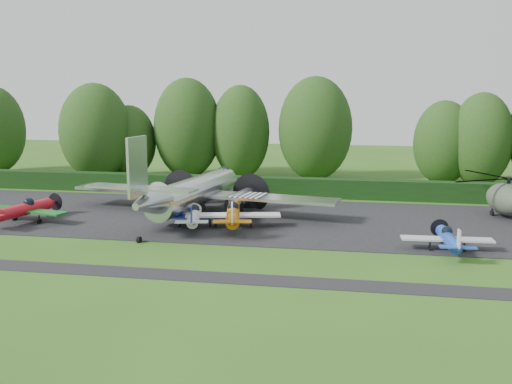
% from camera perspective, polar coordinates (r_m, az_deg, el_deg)
% --- Properties ---
extents(ground, '(160.00, 160.00, 0.00)m').
position_cam_1_polar(ground, '(40.50, -4.41, -5.71)').
color(ground, '#2E5417').
rests_on(ground, ground).
extents(apron, '(70.00, 18.00, 0.01)m').
position_cam_1_polar(apron, '(49.94, -1.54, -2.63)').
color(apron, black).
rests_on(apron, ground).
extents(taxiway_verge, '(70.00, 2.00, 0.00)m').
position_cam_1_polar(taxiway_verge, '(34.98, -6.89, -8.33)').
color(taxiway_verge, black).
rests_on(taxiway_verge, ground).
extents(hedgerow, '(90.00, 1.60, 2.00)m').
position_cam_1_polar(hedgerow, '(60.53, 0.56, -0.36)').
color(hedgerow, black).
rests_on(hedgerow, ground).
extents(transport_plane, '(25.19, 19.32, 8.07)m').
position_cam_1_polar(transport_plane, '(50.32, -6.23, 0.03)').
color(transport_plane, silver).
rests_on(transport_plane, ground).
extents(light_plane_red, '(7.40, 7.78, 2.84)m').
position_cam_1_polar(light_plane_red, '(51.66, -22.23, -1.62)').
color(light_plane_red, red).
rests_on(light_plane_red, ground).
extents(light_plane_white, '(6.65, 7.00, 2.56)m').
position_cam_1_polar(light_plane_white, '(46.33, -6.16, -2.35)').
color(light_plane_white, silver).
rests_on(light_plane_white, ground).
extents(light_plane_orange, '(7.67, 8.06, 2.95)m').
position_cam_1_polar(light_plane_orange, '(45.84, -2.31, -2.23)').
color(light_plane_orange, '#CA6A0B').
rests_on(light_plane_orange, ground).
extents(light_plane_blue, '(6.23, 6.55, 2.39)m').
position_cam_1_polar(light_plane_blue, '(41.46, 18.68, -4.42)').
color(light_plane_blue, '#1C40A8').
rests_on(light_plane_blue, ground).
extents(helicopter, '(11.16, 13.06, 3.59)m').
position_cam_1_polar(helicopter, '(54.21, 23.88, -0.41)').
color(helicopter, '#3B4434').
rests_on(helicopter, ground).
extents(tree_1, '(8.48, 8.48, 12.60)m').
position_cam_1_polar(tree_1, '(72.88, -6.87, 6.34)').
color(tree_1, black).
rests_on(tree_1, ground).
extents(tree_2, '(7.31, 7.31, 11.71)m').
position_cam_1_polar(tree_2, '(71.76, -1.55, 6.00)').
color(tree_2, black).
rests_on(tree_2, ground).
extents(tree_3, '(9.07, 9.07, 12.75)m').
position_cam_1_polar(tree_3, '(70.69, 5.93, 6.31)').
color(tree_3, black).
rests_on(tree_3, ground).
extents(tree_4, '(8.75, 8.75, 11.95)m').
position_cam_1_polar(tree_4, '(73.43, -15.76, 5.81)').
color(tree_4, black).
rests_on(tree_4, ground).
extents(tree_6, '(6.65, 6.65, 9.19)m').
position_cam_1_polar(tree_6, '(74.71, -12.51, 4.96)').
color(tree_6, black).
rests_on(tree_6, ground).
extents(tree_7, '(7.01, 7.01, 9.90)m').
position_cam_1_polar(tree_7, '(70.93, 18.25, 4.71)').
color(tree_7, black).
rests_on(tree_7, ground).
extents(tree_8, '(7.00, 7.00, 10.85)m').
position_cam_1_polar(tree_8, '(70.35, 21.59, 4.86)').
color(tree_8, black).
rests_on(tree_8, ground).
extents(tree_10, '(6.65, 6.65, 12.07)m').
position_cam_1_polar(tree_10, '(75.78, -6.79, 6.28)').
color(tree_10, black).
rests_on(tree_10, ground).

